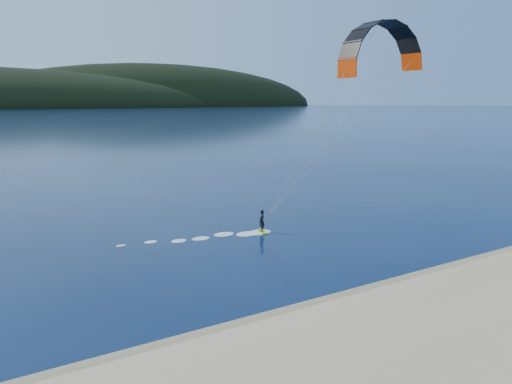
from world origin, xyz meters
TOP-DOWN VIEW (x-y plane):
  - wet_sand at (0.00, 4.50)m, footprint 220.00×2.50m
  - kitesurfer_near at (16.22, 14.29)m, footprint 22.26×6.70m

SIDE VIEW (x-z plane):
  - wet_sand at x=0.00m, z-range 0.00..0.10m
  - kitesurfer_near at x=16.22m, z-range 4.45..19.14m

